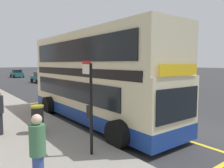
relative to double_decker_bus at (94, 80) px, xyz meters
name	(u,v)px	position (x,y,z in m)	size (l,w,h in m)	color
ground_plane	(15,82)	(2.46, 27.53, -2.06)	(260.00, 260.00, 0.00)	#333335
double_decker_bus	(94,80)	(0.00, 0.00, 0.00)	(3.14, 10.19, 4.40)	beige
bus_bay_markings	(91,120)	(-0.11, 0.12, -2.06)	(2.87, 13.24, 0.01)	yellow
bus_stop_sign	(90,100)	(-2.47, -3.69, -0.26)	(0.09, 0.51, 2.86)	black
parked_car_teal_distant	(17,74)	(5.36, 38.59, -1.26)	(2.09, 4.20, 1.62)	#196066
parked_car_teal_far	(103,83)	(7.14, 9.44, -1.26)	(2.09, 4.20, 1.62)	#196066
parked_car_teal_across	(41,77)	(5.10, 23.19, -1.26)	(2.09, 4.20, 1.62)	#196066
pedestrian_further_back	(38,150)	(-4.42, -4.77, -0.98)	(0.34, 0.34, 1.73)	#33478C
litter_bin	(38,119)	(-3.12, -0.72, -1.36)	(0.50, 0.50, 1.12)	black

